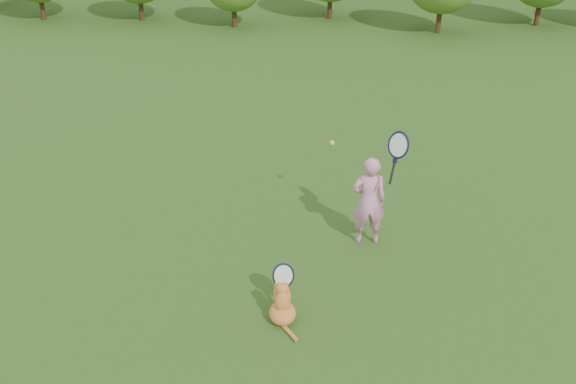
# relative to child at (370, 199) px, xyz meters

# --- Properties ---
(ground) EXTENTS (100.00, 100.00, 0.00)m
(ground) POSITION_rel_child_xyz_m (-1.22, -0.88, -0.62)
(ground) COLOR #285016
(ground) RESTS_ON ground
(child) EXTENTS (0.71, 0.49, 1.78)m
(child) POSITION_rel_child_xyz_m (0.00, 0.00, 0.00)
(child) COLOR pink
(child) RESTS_ON ground
(cat) EXTENTS (0.42, 0.70, 0.66)m
(cat) POSITION_rel_child_xyz_m (-0.87, -1.70, -0.37)
(cat) COLOR orange
(cat) RESTS_ON ground
(tennis_ball) EXTENTS (0.07, 0.07, 0.07)m
(tennis_ball) POSITION_rel_child_xyz_m (-0.53, 0.75, 0.41)
(tennis_ball) COLOR #B9E91B
(tennis_ball) RESTS_ON ground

